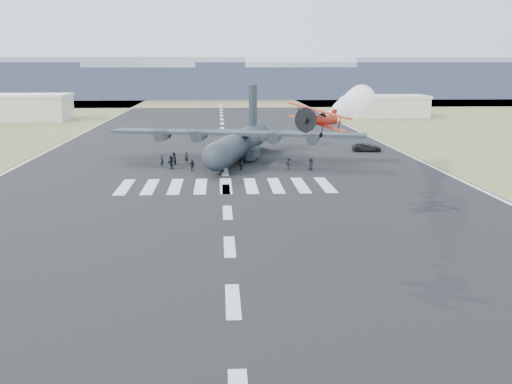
{
  "coord_description": "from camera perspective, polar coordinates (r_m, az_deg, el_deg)",
  "views": [
    {
      "loc": [
        -0.73,
        -25.35,
        14.32
      ],
      "look_at": [
        2.24,
        26.15,
        4.0
      ],
      "focal_mm": 45.0,
      "sensor_mm": 36.0,
      "label": 1
    }
  ],
  "objects": [
    {
      "name": "hangar_left",
      "position": [
        178.23,
        -20.17,
        7.12
      ],
      "size": [
        24.5,
        14.5,
        6.7
      ],
      "color": "#B6AFA1",
      "rests_on": "ground"
    },
    {
      "name": "crew_c",
      "position": [
        88.65,
        2.91,
        2.56
      ],
      "size": [
        1.01,
        1.2,
        1.69
      ],
      "primitive_type": "imported",
      "rotation": [
        0.0,
        0.0,
        2.13
      ],
      "color": "black",
      "rests_on": "ground"
    },
    {
      "name": "crew_b",
      "position": [
        88.06,
        -1.4,
        2.53
      ],
      "size": [
        0.67,
        0.93,
        1.75
      ],
      "primitive_type": "imported",
      "rotation": [
        0.0,
        0.0,
        4.89
      ],
      "color": "black",
      "rests_on": "ground"
    },
    {
      "name": "scrub_far",
      "position": [
        255.75,
        -3.16,
        8.09
      ],
      "size": [
        500.0,
        80.0,
        0.0
      ],
      "primitive_type": "cube",
      "color": "olive",
      "rests_on": "ground"
    },
    {
      "name": "hangar_right",
      "position": [
        181.82,
        11.7,
        7.52
      ],
      "size": [
        20.5,
        12.5,
        5.9
      ],
      "color": "#B6AFA1",
      "rests_on": "ground"
    },
    {
      "name": "crew_f",
      "position": [
        89.73,
        -7.55,
        2.64
      ],
      "size": [
        1.16,
        1.83,
        1.88
      ],
      "primitive_type": "imported",
      "rotation": [
        0.0,
        0.0,
        4.34
      ],
      "color": "black",
      "rests_on": "ground"
    },
    {
      "name": "smoke_trail",
      "position": [
        80.7,
        8.99,
        8.03
      ],
      "size": [
        11.78,
        29.88,
        3.67
      ],
      "rotation": [
        0.0,
        0.0,
        -0.33
      ],
      "color": "white"
    },
    {
      "name": "ridge_seg_e",
      "position": [
        292.9,
        9.81,
        9.82
      ],
      "size": [
        150.0,
        50.0,
        15.0
      ],
      "primitive_type": "cube",
      "color": "#828DA5",
      "rests_on": "ground"
    },
    {
      "name": "support_vehicle",
      "position": [
        108.64,
        9.8,
        3.94
      ],
      "size": [
        5.22,
        2.96,
        1.37
      ],
      "primitive_type": "imported",
      "rotation": [
        0.0,
        0.0,
        1.43
      ],
      "color": "black",
      "rests_on": "ground"
    },
    {
      "name": "crew_d",
      "position": [
        87.52,
        -5.7,
        2.37
      ],
      "size": [
        0.95,
        0.51,
        1.6
      ],
      "primitive_type": "imported",
      "rotation": [
        0.0,
        0.0,
        6.25
      ],
      "color": "black",
      "rests_on": "ground"
    },
    {
      "name": "crew_e",
      "position": [
        88.35,
        4.9,
        2.5
      ],
      "size": [
        0.97,
        0.83,
        1.7
      ],
      "primitive_type": "imported",
      "rotation": [
        0.0,
        0.0,
        0.46
      ],
      "color": "black",
      "rests_on": "ground"
    },
    {
      "name": "crew_g",
      "position": [
        94.52,
        -6.21,
        3.06
      ],
      "size": [
        0.8,
        0.77,
        1.71
      ],
      "primitive_type": "imported",
      "rotation": [
        0.0,
        0.0,
        5.71
      ],
      "color": "black",
      "rests_on": "ground"
    },
    {
      "name": "ridge_seg_f",
      "position": [
        313.92,
        21.62,
        9.47
      ],
      "size": [
        150.0,
        50.0,
        17.0
      ],
      "primitive_type": "cube",
      "color": "#828DA5",
      "rests_on": "ground"
    },
    {
      "name": "crew_a",
      "position": [
        92.12,
        -8.37,
        2.77
      ],
      "size": [
        0.75,
        0.71,
        1.64
      ],
      "primitive_type": "imported",
      "rotation": [
        0.0,
        0.0,
        2.67
      ],
      "color": "black",
      "rests_on": "ground"
    },
    {
      "name": "ridge_seg_d",
      "position": [
        285.46,
        -3.2,
        9.73
      ],
      "size": [
        150.0,
        50.0,
        13.0
      ],
      "primitive_type": "cube",
      "color": "#828DA5",
      "rests_on": "ground"
    },
    {
      "name": "ridge_seg_c",
      "position": [
        292.56,
        -16.23,
        9.73
      ],
      "size": [
        150.0,
        50.0,
        17.0
      ],
      "primitive_type": "cube",
      "color": "#828DA5",
      "rests_on": "ground"
    },
    {
      "name": "crew_h",
      "position": [
        93.28,
        -7.32,
        2.96
      ],
      "size": [
        0.84,
        1.03,
        1.83
      ],
      "primitive_type": "imported",
      "rotation": [
        0.0,
        0.0,
        4.34
      ],
      "color": "black",
      "rests_on": "ground"
    },
    {
      "name": "aerobatic_biplane",
      "position": [
        55.35,
        5.72,
        6.44
      ],
      "size": [
        5.72,
        5.46,
        2.78
      ],
      "rotation": [
        0.0,
        0.21,
        -0.33
      ],
      "color": "red"
    },
    {
      "name": "transport_aircraft",
      "position": [
        97.28,
        -1.46,
        4.53
      ],
      "size": [
        37.81,
        30.91,
        11.01
      ],
      "rotation": [
        0.0,
        0.0,
        -0.25
      ],
      "color": "black",
      "rests_on": "ground"
    },
    {
      "name": "runway_markings",
      "position": [
        86.55,
        -2.77,
        1.78
      ],
      "size": [
        60.0,
        260.0,
        0.01
      ],
      "primitive_type": null,
      "color": "silver",
      "rests_on": "ground"
    }
  ]
}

